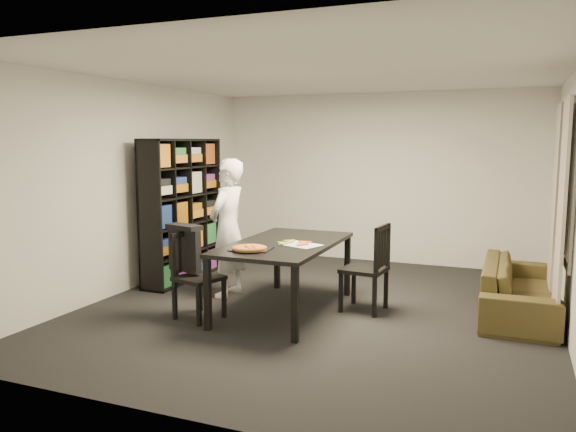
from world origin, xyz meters
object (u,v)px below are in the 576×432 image
at_px(bookshelf, 182,210).
at_px(baking_tray, 251,249).
at_px(chair_right, 372,262).
at_px(sofa, 520,288).
at_px(dining_table, 285,248).
at_px(chair_left, 193,269).
at_px(pepperoni_pizza, 250,248).
at_px(person, 228,228).

height_order(bookshelf, baking_tray, bookshelf).
distance_m(chair_right, sofa, 1.63).
bearing_deg(sofa, chair_right, 109.53).
xyz_separation_m(dining_table, chair_right, (0.90, 0.35, -0.15)).
height_order(dining_table, chair_left, chair_left).
xyz_separation_m(dining_table, pepperoni_pizza, (-0.15, -0.57, 0.10)).
distance_m(bookshelf, dining_table, 2.03).
xyz_separation_m(chair_left, person, (-0.06, 0.90, 0.31)).
distance_m(chair_right, baking_tray, 1.37).
distance_m(chair_right, pepperoni_pizza, 1.41).
bearing_deg(person, chair_right, 92.21).
distance_m(chair_right, person, 1.80).
distance_m(pepperoni_pizza, sofa, 2.98).
distance_m(baking_tray, pepperoni_pizza, 0.07).
bearing_deg(bookshelf, dining_table, -24.49).
xyz_separation_m(dining_table, person, (-0.88, 0.34, 0.13)).
distance_m(chair_left, sofa, 3.54).
distance_m(bookshelf, chair_left, 1.77).
relative_size(chair_left, pepperoni_pizza, 2.62).
bearing_deg(baking_tray, sofa, 28.38).
distance_m(dining_table, person, 0.95).
distance_m(dining_table, chair_left, 1.01).
height_order(dining_table, chair_right, chair_right).
relative_size(bookshelf, dining_table, 1.02).
relative_size(chair_right, baking_tray, 2.43).
bearing_deg(pepperoni_pizza, bookshelf, 140.23).
bearing_deg(bookshelf, sofa, 0.69).
xyz_separation_m(chair_left, chair_right, (1.72, 0.90, 0.03)).
relative_size(pepperoni_pizza, sofa, 0.18).
height_order(dining_table, baking_tray, baking_tray).
relative_size(chair_left, person, 0.55).
bearing_deg(bookshelf, chair_right, -10.10).
relative_size(dining_table, sofa, 0.96).
height_order(chair_right, person, person).
relative_size(dining_table, pepperoni_pizza, 5.30).
bearing_deg(person, baking_tray, 42.46).
height_order(chair_right, pepperoni_pizza, chair_right).
height_order(chair_left, person, person).
relative_size(baking_tray, pepperoni_pizza, 1.14).
bearing_deg(baking_tray, person, 130.42).
relative_size(dining_table, chair_left, 2.02).
distance_m(person, sofa, 3.38).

